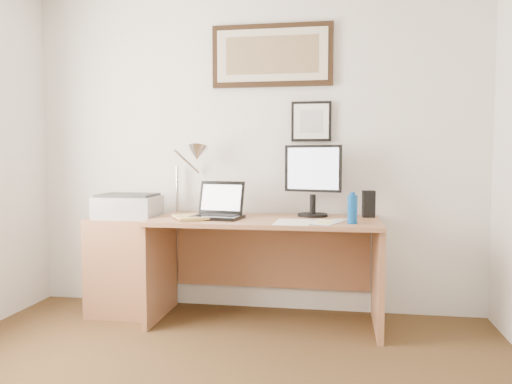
% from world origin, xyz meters
% --- Properties ---
extents(wall_back, '(3.50, 0.02, 2.50)m').
position_xyz_m(wall_back, '(0.00, 2.00, 1.25)').
color(wall_back, silver).
rests_on(wall_back, ground).
extents(side_cabinet, '(0.50, 0.40, 0.73)m').
position_xyz_m(side_cabinet, '(-0.92, 1.68, 0.36)').
color(side_cabinet, '#915D3C').
rests_on(side_cabinet, floor).
extents(water_bottle, '(0.07, 0.07, 0.19)m').
position_xyz_m(water_bottle, '(0.75, 1.46, 0.84)').
color(water_bottle, '#0B4692').
rests_on(water_bottle, desk).
extents(bottle_cap, '(0.03, 0.03, 0.02)m').
position_xyz_m(bottle_cap, '(0.75, 1.46, 0.95)').
color(bottle_cap, '#0B4692').
rests_on(bottle_cap, water_bottle).
extents(speaker, '(0.09, 0.09, 0.19)m').
position_xyz_m(speaker, '(0.87, 1.83, 0.85)').
color(speaker, black).
rests_on(speaker, desk).
extents(paper_sheet_a, '(0.24, 0.34, 0.00)m').
position_xyz_m(paper_sheet_a, '(0.36, 1.46, 0.75)').
color(paper_sheet_a, white).
rests_on(paper_sheet_a, desk).
extents(paper_sheet_b, '(0.28, 0.33, 0.00)m').
position_xyz_m(paper_sheet_b, '(0.56, 1.48, 0.75)').
color(paper_sheet_b, white).
rests_on(paper_sheet_b, desk).
extents(sticky_pad, '(0.10, 0.10, 0.01)m').
position_xyz_m(sticky_pad, '(0.57, 1.45, 0.76)').
color(sticky_pad, '#FFED78').
rests_on(sticky_pad, desk).
extents(marker_pen, '(0.14, 0.06, 0.02)m').
position_xyz_m(marker_pen, '(0.68, 1.58, 0.76)').
color(marker_pen, white).
rests_on(marker_pen, desk).
extents(book, '(0.34, 0.36, 0.02)m').
position_xyz_m(book, '(-0.45, 1.47, 0.76)').
color(book, tan).
rests_on(book, desk).
extents(desk, '(1.60, 0.70, 0.75)m').
position_xyz_m(desk, '(0.15, 1.72, 0.51)').
color(desk, '#915D3C').
rests_on(desk, floor).
extents(laptop, '(0.37, 0.34, 0.26)m').
position_xyz_m(laptop, '(-0.18, 1.61, 0.81)').
color(laptop, black).
rests_on(laptop, desk).
extents(lcd_monitor, '(0.42, 0.22, 0.52)m').
position_xyz_m(lcd_monitor, '(0.47, 1.81, 1.04)').
color(lcd_monitor, black).
rests_on(lcd_monitor, desk).
extents(printer, '(0.44, 0.34, 0.18)m').
position_xyz_m(printer, '(-0.89, 1.67, 0.82)').
color(printer, '#A5A5A8').
rests_on(printer, side_cabinet).
extents(desk_lamp, '(0.29, 0.27, 0.53)m').
position_xyz_m(desk_lamp, '(-0.41, 1.81, 1.19)').
color(desk_lamp, silver).
rests_on(desk_lamp, desk).
extents(picture_large, '(0.92, 0.04, 0.47)m').
position_xyz_m(picture_large, '(0.15, 1.97, 1.95)').
color(picture_large, black).
rests_on(picture_large, wall_back).
extents(picture_small, '(0.30, 0.03, 0.30)m').
position_xyz_m(picture_small, '(0.45, 1.97, 1.45)').
color(picture_small, black).
rests_on(picture_small, wall_back).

